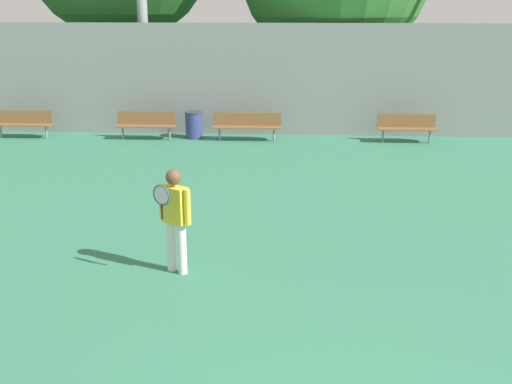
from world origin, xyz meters
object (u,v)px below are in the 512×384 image
tennis_player (175,214)px  bench_courtside_far (24,121)px  bench_adjacent_court (406,125)px  bench_courtside_near (247,124)px  bench_by_gate (146,123)px  trash_bin (194,125)px

tennis_player → bench_courtside_far: (-6.43, 9.32, -0.43)m
bench_courtside_far → bench_adjacent_court: size_ratio=1.04×
tennis_player → bench_courtside_near: bearing=117.5°
bench_courtside_near → bench_by_gate: size_ratio=1.14×
trash_bin → bench_courtside_near: bearing=-7.3°
bench_adjacent_court → trash_bin: bench_adjacent_court is taller
bench_adjacent_court → bench_by_gate: bearing=180.0°
bench_courtside_far → bench_adjacent_court: (11.60, -0.00, -0.00)m
bench_courtside_far → bench_adjacent_court: same height
bench_by_gate → trash_bin: size_ratio=2.20×
bench_courtside_near → bench_adjacent_court: 4.74m
bench_courtside_near → trash_bin: bench_courtside_near is taller
tennis_player → bench_courtside_far: tennis_player is taller
bench_adjacent_court → bench_courtside_far: bearing=180.0°
bench_courtside_near → bench_courtside_far: size_ratio=1.15×
tennis_player → bench_by_gate: size_ratio=0.91×
tennis_player → trash_bin: 9.62m
bench_courtside_near → trash_bin: (-1.64, 0.21, -0.10)m
bench_courtside_near → trash_bin: size_ratio=2.51×
bench_adjacent_court → bench_by_gate: size_ratio=0.96×
tennis_player → bench_courtside_near: (0.43, 9.32, -0.43)m
tennis_player → bench_courtside_far: size_ratio=0.92×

